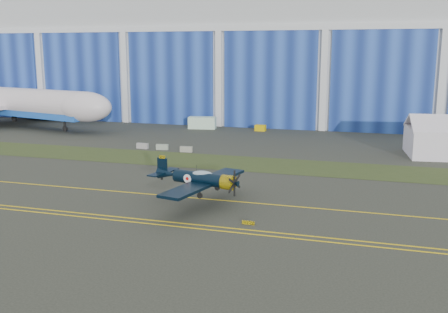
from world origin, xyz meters
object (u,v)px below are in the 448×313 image
(shipping_container, at_px, (202,123))
(jetliner, at_px, (1,71))
(warbird, at_px, (199,178))
(tug, at_px, (260,128))

(shipping_container, bearing_deg, jetliner, -179.09)
(warbird, height_order, tug, warbird)
(shipping_container, bearing_deg, tug, -6.29)
(shipping_container, relative_size, tug, 2.67)
(warbird, height_order, jetliner, jetliner)
(warbird, bearing_deg, jetliner, 155.82)
(warbird, bearing_deg, shipping_container, 121.11)
(jetliner, xyz_separation_m, shipping_container, (43.26, 7.00, -10.49))
(warbird, relative_size, jetliner, 0.20)
(warbird, xyz_separation_m, shipping_container, (-17.75, 52.10, -1.64))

